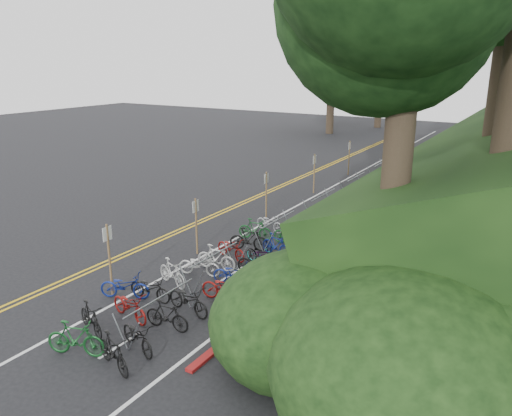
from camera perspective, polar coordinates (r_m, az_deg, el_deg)
The scene contains 9 objects.
ground at distance 19.07m, azimuth -17.52°, elevation -9.43°, with size 120.00×120.00×0.00m, color black.
road_markings at distance 25.91m, azimuth 0.22°, elevation -1.63°, with size 7.47×80.00×0.01m.
red_curb at distance 25.54m, azimuth 12.27°, elevation -2.20°, with size 0.25×28.00×0.10m, color maroon.
bike_rack_front at distance 16.12m, azimuth -10.86°, elevation -10.79°, with size 1.09×3.15×1.05m.
bike_racks_rest at distance 27.11m, azimuth 7.69°, elevation 0.92°, with size 1.14×23.00×1.17m.
signpost_near at distance 18.34m, azimuth -16.43°, elevation -5.20°, with size 0.08×0.40×2.68m.
signposts_rest at distance 28.83m, azimuth 4.17°, elevation 3.16°, with size 0.08×18.40×2.50m.
bike_front at distance 18.37m, azimuth -14.76°, elevation -8.59°, with size 1.81×0.63×0.95m, color navy.
bike_valet at distance 18.93m, azimuth -5.14°, elevation -7.25°, with size 3.39×14.03×1.08m.
Camera 1 is at (13.28, -11.01, 8.14)m, focal length 35.00 mm.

